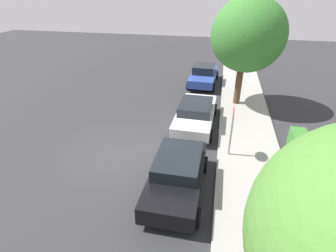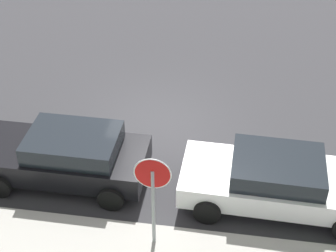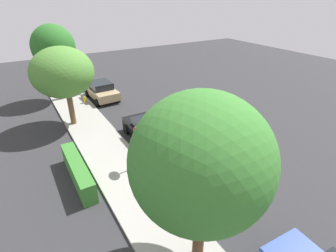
# 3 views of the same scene
# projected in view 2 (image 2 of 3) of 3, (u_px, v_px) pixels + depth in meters

# --- Properties ---
(ground_plane) EXTENTS (60.00, 60.00, 0.00)m
(ground_plane) POSITION_uv_depth(u_px,v_px,m) (157.00, 124.00, 15.17)
(ground_plane) COLOR #2D2D30
(stop_sign) EXTENTS (0.77, 0.08, 2.52)m
(stop_sign) POSITION_uv_depth(u_px,v_px,m) (153.00, 189.00, 10.46)
(stop_sign) COLOR gray
(stop_sign) RESTS_ON ground_plane
(parked_car_black) EXTENTS (4.15, 2.05, 1.40)m
(parked_car_black) POSITION_uv_depth(u_px,v_px,m) (67.00, 155.00, 12.85)
(parked_car_black) COLOR black
(parked_car_black) RESTS_ON ground_plane
(parked_car_white) EXTENTS (4.63, 2.18, 1.33)m
(parked_car_white) POSITION_uv_depth(u_px,v_px,m) (277.00, 180.00, 12.18)
(parked_car_white) COLOR white
(parked_car_white) RESTS_ON ground_plane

